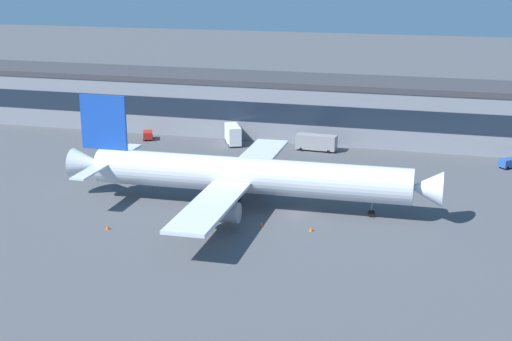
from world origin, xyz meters
The scene contains 11 objects.
ground_plane centered at (0.00, 0.00, 0.00)m, with size 600.00×600.00×0.00m, color #4C4F54.
terminal_building centered at (0.00, 53.05, 6.56)m, with size 195.94×17.22×13.08m.
airliner centered at (-9.02, 1.15, 5.24)m, with size 60.81×52.03×17.13m.
baggage_tug centered at (-42.81, 39.51, 1.09)m, with size 3.28×4.10×1.85m.
catering_truck centered at (-23.41, 40.61, 2.29)m, with size 5.54×7.60×4.15m.
fuel_truck centered at (-4.79, 39.96, 1.88)m, with size 8.55×3.28×3.35m.
follow_me_car centered at (33.29, 37.02, 1.09)m, with size 4.52×4.39×1.85m.
traffic_cone_0 centered at (-25.32, -14.31, 0.37)m, with size 0.60×0.60×0.75m, color #F2590C.
traffic_cone_1 centered at (3.72, -6.87, 0.37)m, with size 0.60×0.60×0.74m, color #F2590C.
traffic_cone_2 centered at (-3.80, -7.08, 0.30)m, with size 0.48×0.48×0.60m, color #F2590C.
traffic_cone_3 centered at (-13.57, -6.99, 0.34)m, with size 0.54×0.54×0.68m, color #F2590C.
Camera 1 is at (23.44, -105.55, 37.96)m, focal length 51.28 mm.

